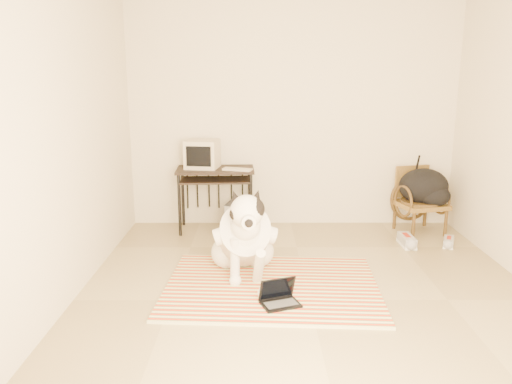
{
  "coord_description": "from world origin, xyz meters",
  "views": [
    {
      "loc": [
        -0.46,
        -3.89,
        1.87
      ],
      "look_at": [
        -0.45,
        0.57,
        0.8
      ],
      "focal_mm": 35.0,
      "sensor_mm": 36.0,
      "label": 1
    }
  ],
  "objects_px": {
    "laptop": "(279,297)",
    "crt_monitor": "(202,154)",
    "computer_desk": "(215,177)",
    "rattan_chair": "(419,200)",
    "pc_tower": "(235,216)",
    "dog": "(244,238)",
    "backpack": "(426,188)"
  },
  "relations": [
    {
      "from": "computer_desk",
      "to": "crt_monitor",
      "type": "bearing_deg",
      "value": 162.04
    },
    {
      "from": "dog",
      "to": "rattan_chair",
      "type": "distance_m",
      "value": 2.47
    },
    {
      "from": "dog",
      "to": "pc_tower",
      "type": "xyz_separation_m",
      "value": [
        -0.14,
        1.38,
        -0.19
      ]
    },
    {
      "from": "laptop",
      "to": "pc_tower",
      "type": "relative_size",
      "value": 0.88
    },
    {
      "from": "backpack",
      "to": "rattan_chair",
      "type": "bearing_deg",
      "value": 130.5
    },
    {
      "from": "laptop",
      "to": "backpack",
      "type": "height_order",
      "value": "backpack"
    },
    {
      "from": "laptop",
      "to": "rattan_chair",
      "type": "relative_size",
      "value": 0.47
    },
    {
      "from": "rattan_chair",
      "to": "computer_desk",
      "type": "bearing_deg",
      "value": 178.75
    },
    {
      "from": "crt_monitor",
      "to": "pc_tower",
      "type": "xyz_separation_m",
      "value": [
        0.39,
        -0.07,
        -0.75
      ]
    },
    {
      "from": "computer_desk",
      "to": "rattan_chair",
      "type": "height_order",
      "value": "rattan_chair"
    },
    {
      "from": "laptop",
      "to": "computer_desk",
      "type": "relative_size",
      "value": 0.39
    },
    {
      "from": "crt_monitor",
      "to": "computer_desk",
      "type": "bearing_deg",
      "value": -17.96
    },
    {
      "from": "pc_tower",
      "to": "backpack",
      "type": "xyz_separation_m",
      "value": [
        2.26,
        -0.09,
        0.37
      ]
    },
    {
      "from": "crt_monitor",
      "to": "dog",
      "type": "bearing_deg",
      "value": -70.07
    },
    {
      "from": "computer_desk",
      "to": "rattan_chair",
      "type": "distance_m",
      "value": 2.46
    },
    {
      "from": "crt_monitor",
      "to": "pc_tower",
      "type": "distance_m",
      "value": 0.85
    },
    {
      "from": "dog",
      "to": "laptop",
      "type": "relative_size",
      "value": 3.47
    },
    {
      "from": "dog",
      "to": "rattan_chair",
      "type": "bearing_deg",
      "value": 33.22
    },
    {
      "from": "pc_tower",
      "to": "rattan_chair",
      "type": "distance_m",
      "value": 2.22
    },
    {
      "from": "rattan_chair",
      "to": "crt_monitor",
      "type": "bearing_deg",
      "value": 177.72
    },
    {
      "from": "laptop",
      "to": "rattan_chair",
      "type": "distance_m",
      "value": 2.69
    },
    {
      "from": "laptop",
      "to": "pc_tower",
      "type": "distance_m",
      "value": 2.09
    },
    {
      "from": "computer_desk",
      "to": "rattan_chair",
      "type": "relative_size",
      "value": 1.21
    },
    {
      "from": "pc_tower",
      "to": "rattan_chair",
      "type": "height_order",
      "value": "rattan_chair"
    },
    {
      "from": "dog",
      "to": "pc_tower",
      "type": "relative_size",
      "value": 3.07
    },
    {
      "from": "crt_monitor",
      "to": "rattan_chair",
      "type": "xyz_separation_m",
      "value": [
        2.6,
        -0.1,
        -0.54
      ]
    },
    {
      "from": "pc_tower",
      "to": "backpack",
      "type": "bearing_deg",
      "value": -2.23
    },
    {
      "from": "rattan_chair",
      "to": "laptop",
      "type": "bearing_deg",
      "value": -131.4
    },
    {
      "from": "computer_desk",
      "to": "pc_tower",
      "type": "height_order",
      "value": "computer_desk"
    },
    {
      "from": "laptop",
      "to": "crt_monitor",
      "type": "height_order",
      "value": "crt_monitor"
    },
    {
      "from": "laptop",
      "to": "dog",
      "type": "bearing_deg",
      "value": 114.57
    },
    {
      "from": "dog",
      "to": "laptop",
      "type": "height_order",
      "value": "dog"
    }
  ]
}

